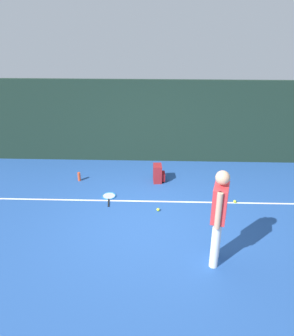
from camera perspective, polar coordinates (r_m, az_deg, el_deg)
name	(u,v)px	position (r m, az deg, el deg)	size (l,w,h in m)	color
ground_plane	(146,222)	(6.97, -0.11, -8.87)	(12.00, 12.00, 0.00)	#234C93
back_fence	(150,122)	(9.19, 0.55, 7.66)	(10.00, 0.10, 2.22)	#192D23
court_line	(148,201)	(7.62, 0.10, -5.52)	(9.00, 0.05, 0.00)	white
tennis_player	(219,213)	(5.58, 11.82, -7.28)	(0.31, 0.52, 1.70)	white
tennis_racket	(109,197)	(7.83, -6.34, -4.72)	(0.36, 0.63, 0.03)	black
backpack	(158,174)	(8.35, 1.85, -0.95)	(0.30, 0.31, 0.44)	maroon
tennis_ball_near_player	(158,210)	(7.28, 1.86, -6.90)	(0.07, 0.07, 0.07)	#CCE033
tennis_ball_by_fence	(235,202)	(7.79, 14.33, -5.40)	(0.07, 0.07, 0.07)	#CCE033
water_bottle	(79,177)	(8.59, -11.17, -1.41)	(0.07, 0.07, 0.22)	#D84C26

